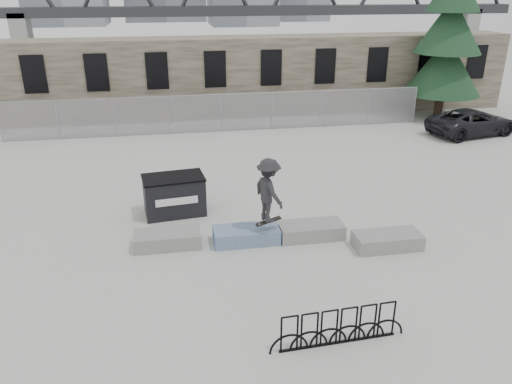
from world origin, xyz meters
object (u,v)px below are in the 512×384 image
Objects in this scene: planter_offset at (387,240)px; spruce_tree at (449,32)px; planter_center_right at (311,230)px; suv at (472,122)px; planter_far_left at (167,239)px; planter_center_left at (246,234)px; bike_rack at (339,327)px; dumpster at (174,195)px; skateboarder at (269,191)px.

planter_offset is 17.83m from spruce_tree.
planter_center_right is 0.42× the size of suv.
planter_far_left and planter_offset have the same top height.
planter_center_left is 5.14m from bike_rack.
planter_offset is 0.17× the size of spruce_tree.
bike_rack is 0.65× the size of suv.
planter_center_left is (2.39, -0.16, 0.00)m from planter_far_left.
planter_center_right is 4.87m from dumpster.
spruce_tree is at bearing -65.28° from skateboarder.
dumpster is (-4.13, 2.53, 0.43)m from planter_center_right.
planter_center_right is at bearing 81.07° from bike_rack.
spruce_tree is at bearing -13.44° from suv.
planter_center_right is 18.24m from spruce_tree.
planter_offset is (2.08, -1.04, 0.00)m from planter_center_right.
spruce_tree reaches higher than planter_far_left.
planter_far_left is at bearing 176.23° from planter_center_left.
suv reaches higher than planter_offset.
suv is at bearing 40.20° from planter_center_right.
planter_offset is at bearing -26.49° from planter_center_right.
planter_far_left is 0.17× the size of spruce_tree.
planter_center_right is 0.96× the size of skateboarder.
planter_center_right is 0.17× the size of spruce_tree.
spruce_tree reaches higher than bike_rack.
dumpster is at bearing 130.25° from planter_center_left.
dumpster is 0.46× the size of suv.
planter_offset is at bearing 53.78° from bike_rack.
spruce_tree is 5.54× the size of skateboarder.
planter_center_left is at bearing -3.77° from planter_far_left.
dumpster is 3.98m from skateboarder.
planter_offset is at bearing -36.52° from dumpster.
planter_far_left is 1.00× the size of planter_center_right.
planter_center_left is 1.00× the size of planter_offset.
planter_far_left is at bearing 61.88° from skateboarder.
planter_center_left is at bearing 178.71° from planter_center_right.
planter_offset is 4.84m from bike_rack.
skateboarder is (2.74, -2.68, 1.06)m from dumpster.
planter_offset is 3.88m from skateboarder.
planter_far_left is 0.64× the size of bike_rack.
skateboarder is at bearing -50.98° from dumpster.
bike_rack is (3.64, -5.14, 0.19)m from planter_far_left.
dumpster is 17.12m from suv.
planter_far_left is 0.42× the size of suv.
planter_center_right is at bearing -105.34° from skateboarder.
spruce_tree reaches higher than suv.
bike_rack is at bearing -75.85° from planter_center_left.
planter_center_right is (2.03, -0.05, 0.00)m from planter_center_left.
spruce_tree is 2.40× the size of suv.
dumpster is at bearing 24.22° from skateboarder.
bike_rack is at bearing 165.84° from skateboarder.
planter_offset is 0.64× the size of bike_rack.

